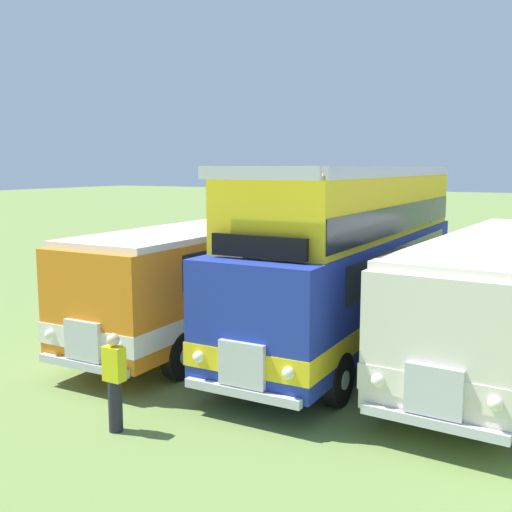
# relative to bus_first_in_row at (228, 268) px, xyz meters

# --- Properties ---
(bus_first_in_row) EXTENTS (2.63, 11.01, 2.99)m
(bus_first_in_row) POSITION_rel_bus_first_in_row_xyz_m (0.00, 0.00, 0.00)
(bus_first_in_row) COLOR orange
(bus_first_in_row) RESTS_ON ground
(bus_second_in_row) EXTENTS (2.62, 10.67, 4.52)m
(bus_second_in_row) POSITION_rel_bus_first_in_row_xyz_m (3.51, 0.15, 0.60)
(bus_second_in_row) COLOR #1E339E
(bus_second_in_row) RESTS_ON ground
(bus_third_in_row) EXTENTS (3.11, 10.31, 2.99)m
(bus_third_in_row) POSITION_rel_bus_first_in_row_xyz_m (7.02, 0.16, -0.00)
(bus_third_in_row) COLOR silver
(bus_third_in_row) RESTS_ON ground
(marshal_person) EXTENTS (0.36, 0.24, 1.73)m
(marshal_person) POSITION_rel_bus_first_in_row_xyz_m (1.74, -6.53, -0.87)
(marshal_person) COLOR #23232D
(marshal_person) RESTS_ON ground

